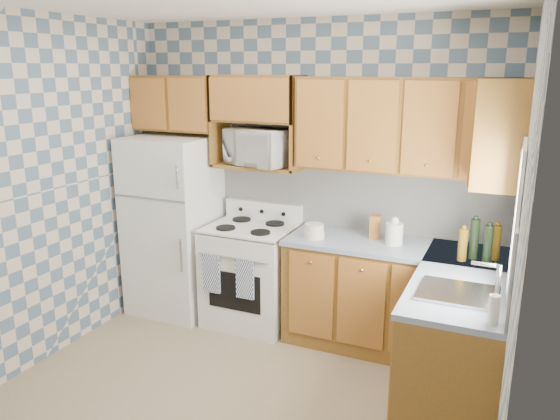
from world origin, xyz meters
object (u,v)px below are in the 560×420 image
at_px(refrigerator, 174,225).
at_px(electric_kettle, 394,234).
at_px(stove_body, 251,276).
at_px(microwave, 261,147).

distance_m(refrigerator, electric_kettle, 2.09).
relative_size(refrigerator, electric_kettle, 9.62).
height_order(refrigerator, electric_kettle, refrigerator).
bearing_deg(refrigerator, stove_body, 1.78).
height_order(microwave, electric_kettle, microwave).
bearing_deg(stove_body, electric_kettle, 0.40).
height_order(stove_body, electric_kettle, electric_kettle).
relative_size(stove_body, microwave, 1.54).
xyz_separation_m(refrigerator, microwave, (0.83, 0.18, 0.77)).
relative_size(microwave, electric_kettle, 3.34).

